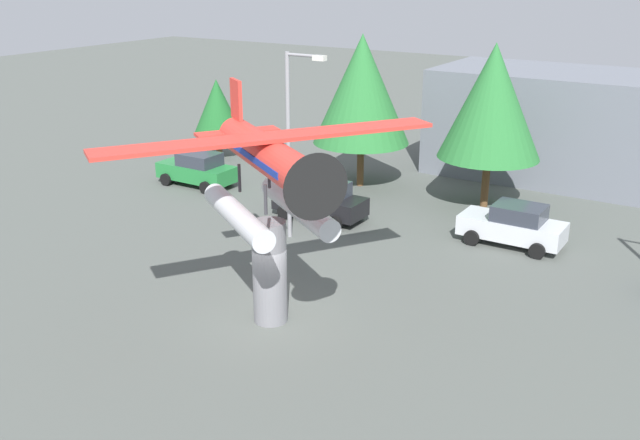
% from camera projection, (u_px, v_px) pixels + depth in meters
% --- Properties ---
extents(ground_plane, '(140.00, 140.00, 0.00)m').
position_uv_depth(ground_plane, '(271.00, 320.00, 23.34)').
color(ground_plane, '#515651').
extents(display_pedestal, '(1.10, 1.10, 3.40)m').
position_uv_depth(display_pedestal, '(270.00, 272.00, 22.76)').
color(display_pedestal, slate).
rests_on(display_pedestal, ground).
extents(floatplane_monument, '(7.06, 9.28, 4.00)m').
position_uv_depth(floatplane_monument, '(269.00, 171.00, 21.51)').
color(floatplane_monument, silver).
rests_on(floatplane_monument, display_pedestal).
extents(car_near_green, '(4.20, 2.02, 1.76)m').
position_uv_depth(car_near_green, '(197.00, 169.00, 37.18)').
color(car_near_green, '#237A38').
rests_on(car_near_green, ground).
extents(car_mid_black, '(4.20, 2.02, 1.76)m').
position_uv_depth(car_mid_black, '(321.00, 200.00, 32.29)').
color(car_mid_black, black).
rests_on(car_mid_black, ground).
extents(car_far_silver, '(4.20, 2.02, 1.76)m').
position_uv_depth(car_far_silver, '(513.00, 225.00, 29.25)').
color(car_far_silver, silver).
rests_on(car_far_silver, ground).
extents(streetlight_primary, '(1.84, 0.28, 7.71)m').
position_uv_depth(streetlight_primary, '(292.00, 133.00, 28.85)').
color(streetlight_primary, gray).
rests_on(streetlight_primary, ground).
extents(storefront_building, '(12.04, 6.91, 5.65)m').
position_uv_depth(storefront_building, '(550.00, 124.00, 38.55)').
color(storefront_building, slate).
rests_on(storefront_building, ground).
extents(tree_west, '(2.76, 2.76, 4.68)m').
position_uv_depth(tree_west, '(217.00, 106.00, 41.68)').
color(tree_west, brown).
rests_on(tree_west, ground).
extents(tree_east, '(4.90, 4.90, 7.74)m').
position_uv_depth(tree_east, '(362.00, 89.00, 35.80)').
color(tree_east, brown).
rests_on(tree_east, ground).
extents(tree_center_back, '(4.72, 4.72, 7.66)m').
position_uv_depth(tree_center_back, '(492.00, 101.00, 32.56)').
color(tree_center_back, brown).
rests_on(tree_center_back, ground).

